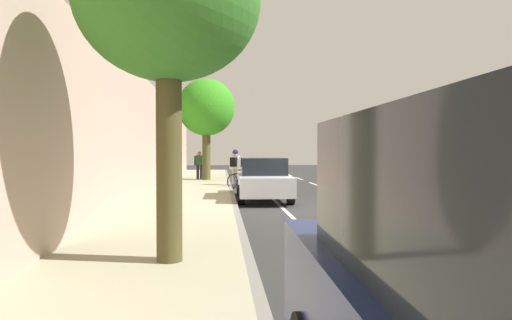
# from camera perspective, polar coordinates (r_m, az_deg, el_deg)

# --- Properties ---
(ground) EXTENTS (72.89, 72.89, 0.00)m
(ground) POSITION_cam_1_polar(r_m,az_deg,el_deg) (13.50, 5.16, -6.33)
(ground) COLOR #2F2F2F
(sidewalk) EXTENTS (3.14, 45.56, 0.13)m
(sidewalk) POSITION_cam_1_polar(r_m,az_deg,el_deg) (13.35, -9.91, -6.16)
(sidewalk) COLOR #A8A386
(sidewalk) RESTS_ON ground
(curb_edge) EXTENTS (0.16, 45.56, 0.13)m
(curb_edge) POSITION_cam_1_polar(r_m,az_deg,el_deg) (13.30, -2.77, -6.17)
(curb_edge) COLOR gray
(curb_edge) RESTS_ON ground
(lane_stripe_centre) EXTENTS (0.14, 44.20, 0.01)m
(lane_stripe_centre) POSITION_cam_1_polar(r_m,az_deg,el_deg) (14.80, 14.63, -5.67)
(lane_stripe_centre) COLOR white
(lane_stripe_centre) RESTS_ON ground
(lane_stripe_bike_edge) EXTENTS (0.12, 45.56, 0.01)m
(lane_stripe_bike_edge) POSITION_cam_1_polar(r_m,az_deg,el_deg) (13.44, 3.54, -6.35)
(lane_stripe_bike_edge) COLOR white
(lane_stripe_bike_edge) RESTS_ON ground
(building_facade) EXTENTS (0.50, 45.56, 4.48)m
(building_facade) POSITION_cam_1_polar(r_m,az_deg,el_deg) (13.52, -17.66, 3.13)
(building_facade) COLOR tan
(building_facade) RESTS_ON ground
(parked_sedan_silver_nearest) EXTENTS (1.91, 4.44, 1.52)m
(parked_sedan_silver_nearest) POSITION_cam_1_polar(r_m,az_deg,el_deg) (15.55, 0.92, -2.52)
(parked_sedan_silver_nearest) COLOR #B7BABF
(parked_sedan_silver_nearest) RESTS_ON ground
(bicycle_at_curb) EXTENTS (1.25, 1.25, 0.74)m
(bicycle_at_curb) POSITION_cam_1_polar(r_m,az_deg,el_deg) (20.24, -2.13, -2.70)
(bicycle_at_curb) COLOR black
(bicycle_at_curb) RESTS_ON ground
(cyclist_with_backpack) EXTENTS (0.56, 0.52, 1.81)m
(cyclist_with_backpack) POSITION_cam_1_polar(r_m,az_deg,el_deg) (20.62, -2.76, -0.53)
(cyclist_with_backpack) COLOR #C6B284
(cyclist_with_backpack) RESTS_ON ground
(street_tree_near_cyclist) EXTENTS (3.15, 3.15, 5.60)m
(street_tree_near_cyclist) POSITION_cam_1_polar(r_m,az_deg,el_deg) (24.33, -6.55, 6.80)
(street_tree_near_cyclist) COLOR #4E4A28
(street_tree_near_cyclist) RESTS_ON sidewalk
(street_tree_mid_block) EXTENTS (2.77, 2.77, 5.13)m
(street_tree_mid_block) POSITION_cam_1_polar(r_m,az_deg,el_deg) (7.00, -11.45, 19.45)
(street_tree_mid_block) COLOR #474221
(street_tree_mid_block) RESTS_ON sidewalk
(pedestrian_on_phone) EXTENTS (0.60, 0.31, 1.57)m
(pedestrian_on_phone) POSITION_cam_1_polar(r_m,az_deg,el_deg) (24.77, -7.45, -0.46)
(pedestrian_on_phone) COLOR black
(pedestrian_on_phone) RESTS_ON sidewalk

